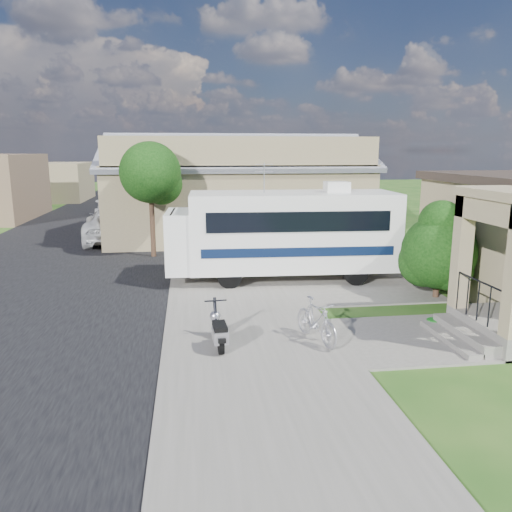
{
  "coord_description": "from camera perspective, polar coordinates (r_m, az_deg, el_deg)",
  "views": [
    {
      "loc": [
        -2.35,
        -11.13,
        4.21
      ],
      "look_at": [
        -0.5,
        2.5,
        1.3
      ],
      "focal_mm": 35.0,
      "sensor_mm": 36.0,
      "label": 1
    }
  ],
  "objects": [
    {
      "name": "pickup_truck",
      "position": [
        24.62,
        -16.04,
        3.45
      ],
      "size": [
        3.23,
        5.81,
        1.54
      ],
      "primitive_type": "imported",
      "rotation": [
        0.0,
        0.0,
        3.27
      ],
      "color": "silver",
      "rests_on": "ground"
    },
    {
      "name": "driveway_slab",
      "position": [
        16.63,
        5.92,
        -2.69
      ],
      "size": [
        7.0,
        6.0,
        0.05
      ],
      "primitive_type": "cube",
      "color": "slate",
      "rests_on": "ground"
    },
    {
      "name": "motorhome",
      "position": [
        16.34,
        3.24,
        2.84
      ],
      "size": [
        7.49,
        2.66,
        3.79
      ],
      "rotation": [
        0.0,
        0.0,
        -0.04
      ],
      "color": "white",
      "rests_on": "ground"
    },
    {
      "name": "sidewalk_slab",
      "position": [
        21.58,
        -3.99,
        0.75
      ],
      "size": [
        4.0,
        80.0,
        0.06
      ],
      "primitive_type": "cube",
      "color": "slate",
      "rests_on": "ground"
    },
    {
      "name": "garden_hose",
      "position": [
        13.03,
        19.65,
        -7.27
      ],
      "size": [
        0.34,
        0.34,
        0.15
      ],
      "primitive_type": "cylinder",
      "color": "#16721B",
      "rests_on": "ground"
    },
    {
      "name": "ground",
      "position": [
        12.13,
        3.97,
        -8.4
      ],
      "size": [
        120.0,
        120.0,
        0.0
      ],
      "primitive_type": "plane",
      "color": "#1C4913"
    },
    {
      "name": "walk_slab",
      "position": [
        12.19,
        19.08,
        -8.81
      ],
      "size": [
        4.0,
        3.0,
        0.05
      ],
      "primitive_type": "cube",
      "color": "slate",
      "rests_on": "ground"
    },
    {
      "name": "distant_bldg_near",
      "position": [
        46.94,
        -23.58,
        7.78
      ],
      "size": [
        8.0,
        7.0,
        3.2
      ],
      "primitive_type": "cube",
      "color": "#847352",
      "rests_on": "ground"
    },
    {
      "name": "scooter",
      "position": [
        10.84,
        -4.31,
        -8.52
      ],
      "size": [
        0.5,
        1.42,
        0.93
      ],
      "rotation": [
        0.0,
        0.0,
        0.06
      ],
      "color": "black",
      "rests_on": "ground"
    },
    {
      "name": "street_tree_a",
      "position": [
        20.25,
        -11.68,
        8.99
      ],
      "size": [
        2.44,
        2.4,
        4.58
      ],
      "color": "black",
      "rests_on": "ground"
    },
    {
      "name": "bicycle",
      "position": [
        11.16,
        6.89,
        -7.62
      ],
      "size": [
        0.93,
        1.69,
        0.98
      ],
      "primitive_type": "imported",
      "rotation": [
        0.0,
        0.0,
        0.31
      ],
      "color": "#B5B4BC",
      "rests_on": "ground"
    },
    {
      "name": "street_tree_c",
      "position": [
        39.22,
        -9.85,
        10.17
      ],
      "size": [
        2.44,
        2.4,
        4.42
      ],
      "color": "black",
      "rests_on": "ground"
    },
    {
      "name": "warehouse",
      "position": [
        25.3,
        -2.38,
        6.91
      ],
      "size": [
        12.5,
        8.4,
        5.04
      ],
      "color": "#847352",
      "rests_on": "ground"
    },
    {
      "name": "street_slab",
      "position": [
        22.15,
        -21.02,
        0.21
      ],
      "size": [
        9.0,
        80.0,
        0.02
      ],
      "primitive_type": "cube",
      "color": "black",
      "rests_on": "ground"
    },
    {
      "name": "van",
      "position": [
        31.35,
        -15.31,
        5.58
      ],
      "size": [
        3.46,
        6.88,
        1.92
      ],
      "primitive_type": "imported",
      "rotation": [
        0.0,
        0.0,
        0.12
      ],
      "color": "silver",
      "rests_on": "ground"
    },
    {
      "name": "shrub",
      "position": [
        15.23,
        20.3,
        0.8
      ],
      "size": [
        2.33,
        2.22,
        2.86
      ],
      "color": "black",
      "rests_on": "ground"
    },
    {
      "name": "street_tree_b",
      "position": [
        30.22,
        -10.45,
        10.21
      ],
      "size": [
        2.44,
        2.4,
        4.73
      ],
      "color": "black",
      "rests_on": "ground"
    }
  ]
}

